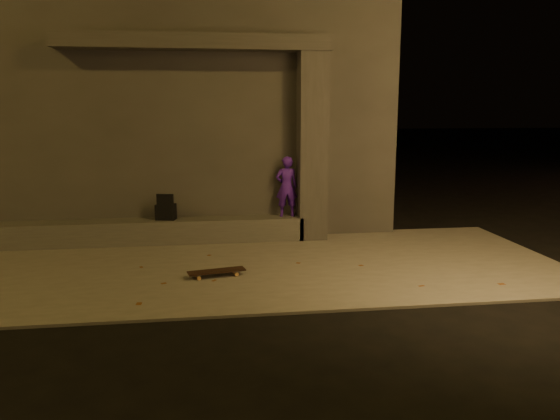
{
  "coord_description": "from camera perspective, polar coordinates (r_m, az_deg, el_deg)",
  "views": [
    {
      "loc": [
        -0.4,
        -6.7,
        2.6
      ],
      "look_at": [
        0.82,
        2.0,
        0.95
      ],
      "focal_mm": 35.0,
      "sensor_mm": 36.0,
      "label": 1
    }
  ],
  "objects": [
    {
      "name": "ground",
      "position": [
        7.2,
        -4.34,
        -10.56
      ],
      "size": [
        120.0,
        120.0,
        0.0
      ],
      "primitive_type": "plane",
      "color": "black",
      "rests_on": "ground"
    },
    {
      "name": "backpack",
      "position": [
        10.66,
        -11.85,
        -0.06
      ],
      "size": [
        0.41,
        0.31,
        0.51
      ],
      "rotation": [
        0.0,
        0.0,
        -0.23
      ],
      "color": "black",
      "rests_on": "ledge"
    },
    {
      "name": "skateboard",
      "position": [
        8.5,
        -6.64,
        -6.4
      ],
      "size": [
        0.91,
        0.4,
        0.1
      ],
      "rotation": [
        0.0,
        0.0,
        0.21
      ],
      "color": "black",
      "rests_on": "sidewalk"
    },
    {
      "name": "ledge",
      "position": [
        10.77,
        -13.68,
        -2.2
      ],
      "size": [
        6.0,
        0.55,
        0.45
      ],
      "primitive_type": "cube",
      "color": "#4B4944",
      "rests_on": "sidewalk"
    },
    {
      "name": "column",
      "position": [
        10.69,
        3.37,
        6.54
      ],
      "size": [
        0.55,
        0.55,
        3.6
      ],
      "primitive_type": "cube",
      "color": "#3A3735",
      "rests_on": "sidewalk"
    },
    {
      "name": "skateboarder",
      "position": [
        10.69,
        0.69,
        2.47
      ],
      "size": [
        0.44,
        0.29,
        1.19
      ],
      "primitive_type": "imported",
      "rotation": [
        0.0,
        0.0,
        3.15
      ],
      "color": "#44189E",
      "rests_on": "ledge"
    },
    {
      "name": "sidewalk",
      "position": [
        9.09,
        -5.18,
        -5.91
      ],
      "size": [
        11.0,
        4.4,
        0.04
      ],
      "primitive_type": "cube",
      "color": "#69655C",
      "rests_on": "ground"
    },
    {
      "name": "canopy",
      "position": [
        10.57,
        -8.88,
        16.92
      ],
      "size": [
        5.0,
        0.7,
        0.28
      ],
      "primitive_type": "cube",
      "color": "#3A3735",
      "rests_on": "column"
    },
    {
      "name": "building",
      "position": [
        13.21,
        -10.79,
        10.48
      ],
      "size": [
        9.0,
        5.1,
        5.22
      ],
      "color": "#3A3735",
      "rests_on": "ground"
    }
  ]
}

